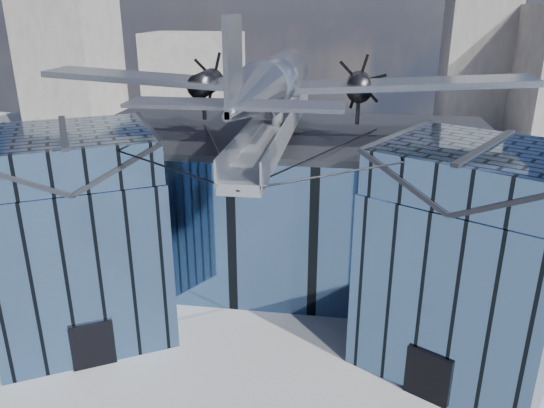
# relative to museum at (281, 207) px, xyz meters

# --- Properties ---
(ground_plane) EXTENTS (120.00, 120.00, 0.00)m
(ground_plane) POSITION_rel_museum_xyz_m (-0.00, -5.82, -5.54)
(ground_plane) COLOR gray
(museum) EXTENTS (32.88, 24.50, 17.60)m
(museum) POSITION_rel_museum_xyz_m (0.00, 0.00, 0.00)
(museum) COLOR #43628A
(museum) RESTS_ON ground
(bg_towers) EXTENTS (77.00, 24.50, 26.00)m
(bg_towers) POSITION_rel_museum_xyz_m (1.45, 44.67, 4.47)
(bg_towers) COLOR gray
(bg_towers) RESTS_ON ground
(tree_side_w) EXTENTS (3.51, 3.51, 5.34)m
(tree_side_w) POSITION_rel_museum_xyz_m (-20.56, 3.48, -1.93)
(tree_side_w) COLOR #332314
(tree_side_w) RESTS_ON ground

